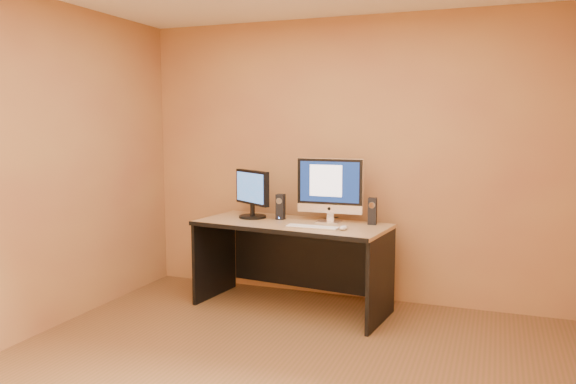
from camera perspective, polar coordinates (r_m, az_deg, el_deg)
walls at (r=3.35m, az=-2.44°, el=1.29°), size 4.00×4.00×2.60m
desk at (r=4.99m, az=0.36°, el=-7.51°), size 1.74×0.92×0.77m
imac at (r=4.91m, az=4.19°, el=0.23°), size 0.60×0.22×0.57m
second_monitor at (r=5.14m, az=-3.64°, el=-0.22°), size 0.56×0.49×0.44m
speaker_left at (r=5.06m, az=-0.76°, el=-1.51°), size 0.07×0.08×0.23m
speaker_right at (r=4.86m, az=8.57°, el=-1.94°), size 0.08×0.08×0.23m
keyboard at (r=4.65m, az=2.46°, el=-3.58°), size 0.45×0.13×0.02m
mouse at (r=4.60m, az=5.65°, el=-3.62°), size 0.07×0.11×0.04m
cable_a at (r=5.10m, az=4.42°, el=-2.72°), size 0.01×0.23×0.01m
cable_b at (r=5.13m, az=4.31°, el=-2.67°), size 0.11×0.16×0.01m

